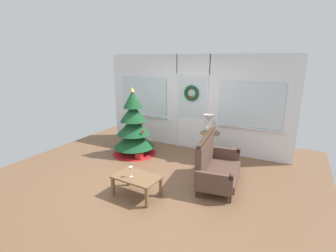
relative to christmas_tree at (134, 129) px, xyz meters
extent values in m
plane|color=brown|center=(1.15, -0.95, -0.66)|extent=(6.76, 6.76, 0.00)
cube|color=white|center=(-0.37, 1.14, 0.61)|extent=(2.15, 0.08, 2.55)
cube|color=white|center=(2.68, 1.14, 0.61)|extent=(2.15, 0.08, 2.55)
cube|color=white|center=(1.15, 1.14, 1.64)|extent=(0.94, 0.08, 0.50)
cube|color=silver|center=(1.15, 1.10, 0.36)|extent=(0.90, 0.05, 2.05)
cube|color=white|center=(1.15, 1.08, -0.21)|extent=(0.78, 0.02, 0.80)
cube|color=silver|center=(1.15, 1.08, 0.74)|extent=(0.78, 0.01, 1.10)
cube|color=silver|center=(-0.37, 1.09, 0.69)|extent=(1.50, 0.01, 1.10)
cube|color=silver|center=(2.68, 1.09, 0.69)|extent=(1.50, 0.01, 1.10)
cube|color=silver|center=(-0.37, 1.07, 0.12)|extent=(1.59, 0.06, 0.03)
cube|color=silver|center=(2.68, 1.07, 0.12)|extent=(1.59, 0.06, 0.03)
torus|color=#164424|center=(1.15, 1.04, 0.89)|extent=(0.41, 0.09, 0.41)
cube|color=red|center=(1.15, 1.03, 0.76)|extent=(0.10, 0.02, 0.10)
cylinder|color=#4C331E|center=(0.00, 0.00, -0.54)|extent=(0.10, 0.10, 0.25)
cone|color=red|center=(0.00, 0.00, -0.61)|extent=(1.14, 1.14, 0.10)
cone|color=#194C28|center=(0.00, 0.00, -0.25)|extent=(1.05, 1.05, 0.43)
cone|color=#194C28|center=(0.00, 0.00, 0.10)|extent=(0.86, 0.86, 0.43)
cone|color=#194C28|center=(0.00, 0.00, 0.44)|extent=(0.67, 0.67, 0.43)
cone|color=#194C28|center=(0.00, 0.00, 0.79)|extent=(0.48, 0.48, 0.43)
cone|color=#E0BC4C|center=(0.00, 0.00, 1.03)|extent=(0.12, 0.12, 0.12)
sphere|color=red|center=(0.37, -0.12, 0.04)|extent=(0.07, 0.07, 0.07)
sphere|color=gold|center=(-0.38, 0.10, -0.05)|extent=(0.08, 0.08, 0.08)
sphere|color=silver|center=(-0.30, -0.11, 0.16)|extent=(0.05, 0.05, 0.05)
sphere|color=#264CB2|center=(-0.16, -0.29, 0.26)|extent=(0.06, 0.06, 0.06)
sphere|color=red|center=(0.00, 0.39, 0.06)|extent=(0.06, 0.06, 0.06)
cylinder|color=#3D281C|center=(2.83, -1.19, -0.59)|extent=(0.05, 0.05, 0.14)
cylinder|color=#3D281C|center=(2.67, 0.12, -0.59)|extent=(0.05, 0.05, 0.14)
cylinder|color=#3D281C|center=(2.24, -1.26, -0.59)|extent=(0.05, 0.05, 0.14)
cylinder|color=#3D281C|center=(2.07, 0.04, -0.59)|extent=(0.05, 0.05, 0.14)
cube|color=brown|center=(2.45, -0.57, -0.45)|extent=(0.87, 1.34, 0.14)
cube|color=brown|center=(2.16, -0.61, -0.07)|extent=(0.28, 1.26, 0.62)
cube|color=#3D281C|center=(2.16, -0.61, 0.27)|extent=(0.23, 1.23, 0.06)
cube|color=brown|center=(2.54, -1.24, -0.33)|extent=(0.67, 0.17, 0.38)
cylinder|color=#3D281C|center=(2.83, -1.20, -0.16)|extent=(0.10, 0.10, 0.09)
cube|color=brown|center=(2.37, 0.10, -0.33)|extent=(0.67, 0.17, 0.38)
cylinder|color=#3D281C|center=(2.66, 0.13, -0.16)|extent=(0.10, 0.10, 0.09)
cylinder|color=brown|center=(1.89, 0.50, 0.03)|extent=(0.48, 0.48, 0.02)
cylinder|color=brown|center=(1.89, 0.50, -0.32)|extent=(0.07, 0.07, 0.69)
cube|color=brown|center=(2.05, 0.50, -0.64)|extent=(0.20, 0.05, 0.04)
cube|color=brown|center=(1.81, 0.64, -0.64)|extent=(0.14, 0.20, 0.04)
cube|color=brown|center=(1.81, 0.36, -0.64)|extent=(0.14, 0.20, 0.04)
sphere|color=silver|center=(1.83, 0.54, 0.13)|extent=(0.16, 0.16, 0.16)
cylinder|color=silver|center=(1.83, 0.54, 0.26)|extent=(0.02, 0.02, 0.06)
cone|color=silver|center=(1.83, 0.54, 0.39)|extent=(0.28, 0.28, 0.20)
cylinder|color=tan|center=(1.99, 0.44, 0.13)|extent=(0.09, 0.09, 0.16)
sphere|color=tan|center=(1.99, 0.44, 0.21)|extent=(0.10, 0.10, 0.10)
cylinder|color=#4C7042|center=(1.97, 0.44, 0.31)|extent=(0.07, 0.01, 0.17)
cylinder|color=#4C7042|center=(1.99, 0.44, 0.31)|extent=(0.01, 0.01, 0.18)
cylinder|color=#4C7042|center=(2.01, 0.44, 0.31)|extent=(0.07, 0.01, 0.17)
cube|color=brown|center=(1.25, -1.72, -0.29)|extent=(0.87, 0.57, 0.03)
cube|color=brown|center=(0.86, -1.92, -0.49)|extent=(0.05, 0.05, 0.35)
cube|color=brown|center=(1.62, -1.97, -0.49)|extent=(0.05, 0.05, 0.35)
cube|color=brown|center=(0.89, -1.48, -0.49)|extent=(0.05, 0.05, 0.35)
cube|color=brown|center=(1.65, -1.53, -0.49)|extent=(0.05, 0.05, 0.35)
cylinder|color=silver|center=(1.17, -1.78, -0.28)|extent=(0.06, 0.06, 0.01)
cylinder|color=silver|center=(1.17, -1.78, -0.22)|extent=(0.01, 0.01, 0.10)
cone|color=silver|center=(1.17, -1.78, -0.13)|extent=(0.08, 0.08, 0.09)
cube|color=red|center=(0.33, -0.26, -0.58)|extent=(0.16, 0.15, 0.16)
camera|label=1|loc=(3.66, -5.14, 1.79)|focal=26.90mm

